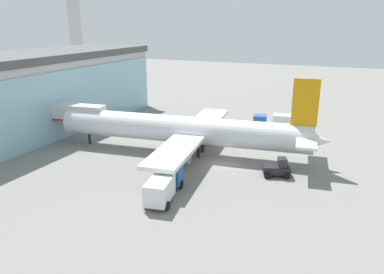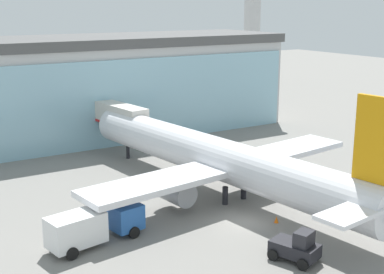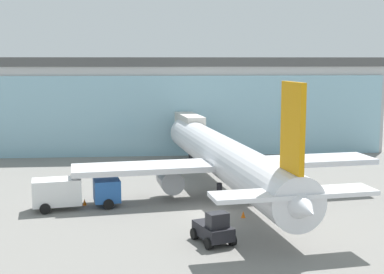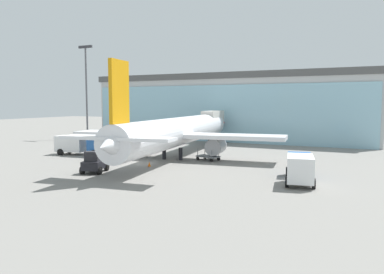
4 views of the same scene
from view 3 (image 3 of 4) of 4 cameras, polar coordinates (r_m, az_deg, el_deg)
name	(u,v)px [view 3 (image 3 of 4)]	position (r m, az deg, el deg)	size (l,w,h in m)	color
ground	(213,213)	(44.87, 2.25, -8.09)	(240.00, 240.00, 0.00)	gray
terminal_building	(179,103)	(77.47, -1.38, 3.69)	(56.38, 16.11, 12.92)	#B8B8B8
jet_bridge	(186,123)	(68.62, -0.67, 1.45)	(3.68, 12.42, 5.88)	beige
airplane	(225,158)	(50.30, 3.55, -2.30)	(28.57, 39.03, 11.22)	silver
catering_truck	(73,192)	(46.86, -12.54, -5.72)	(7.56, 3.45, 2.65)	#2659A5
baggage_cart	(275,189)	(51.17, 8.82, -5.55)	(3.14, 2.32, 1.50)	slate
pushback_tug	(214,229)	(37.58, 2.34, -9.81)	(3.01, 3.61, 2.30)	black
safety_cone_nose	(243,214)	(43.67, 5.49, -8.21)	(0.36, 0.36, 0.55)	orange
safety_cone_wingtip	(85,202)	(48.00, -11.39, -6.82)	(0.36, 0.36, 0.55)	orange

